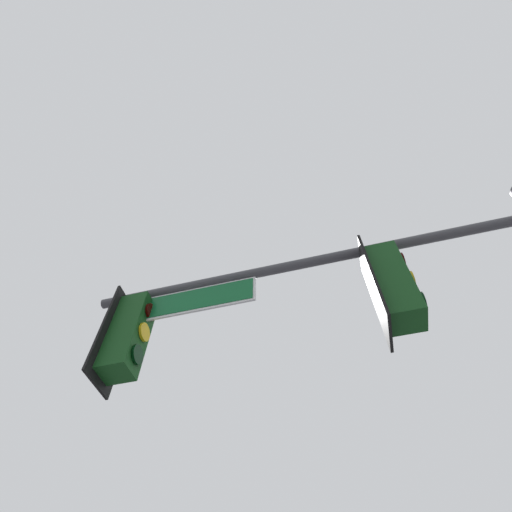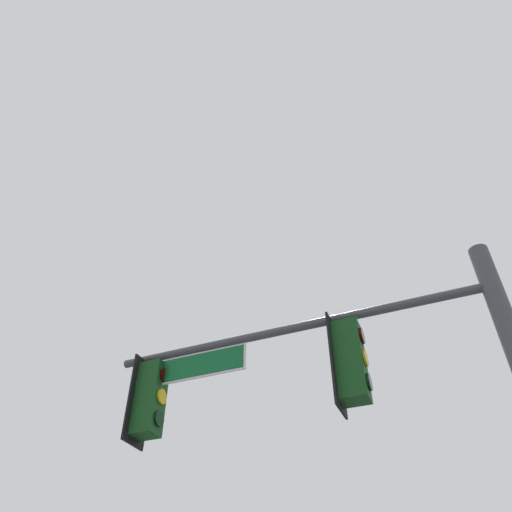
% 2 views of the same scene
% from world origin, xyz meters
% --- Properties ---
extents(signal_pole_near, '(5.58, 0.53, 5.84)m').
position_xyz_m(signal_pole_near, '(-6.48, -5.10, 3.89)').
color(signal_pole_near, '#47474C').
rests_on(signal_pole_near, ground_plane).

